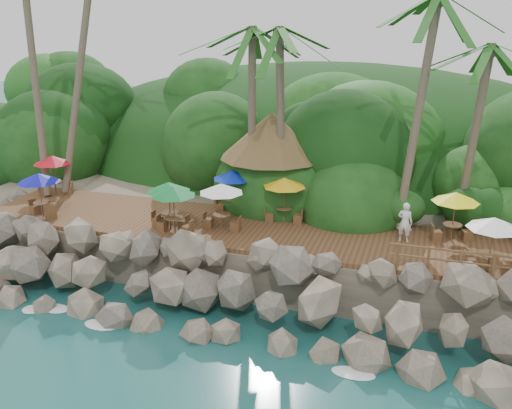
% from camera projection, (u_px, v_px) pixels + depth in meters
% --- Properties ---
extents(ground, '(140.00, 140.00, 0.00)m').
position_uv_depth(ground, '(205.00, 346.00, 19.73)').
color(ground, '#19514F').
rests_on(ground, ground).
extents(land_base, '(32.00, 25.20, 2.10)m').
position_uv_depth(land_base, '(306.00, 191.00, 33.83)').
color(land_base, gray).
rests_on(land_base, ground).
extents(jungle_hill, '(44.80, 28.00, 15.40)m').
position_uv_depth(jungle_hill, '(328.00, 176.00, 40.94)').
color(jungle_hill, '#143811').
rests_on(jungle_hill, ground).
extents(seawall, '(29.00, 4.00, 2.30)m').
position_uv_depth(seawall, '(224.00, 292.00, 21.17)').
color(seawall, gray).
rests_on(seawall, ground).
extents(terrace, '(26.00, 5.00, 0.20)m').
position_uv_depth(terrace, '(256.00, 230.00, 24.44)').
color(terrace, brown).
rests_on(terrace, land_base).
extents(jungle_foliage, '(44.00, 16.00, 12.00)m').
position_uv_depth(jungle_foliage, '(301.00, 212.00, 33.27)').
color(jungle_foliage, '#143811').
rests_on(jungle_foliage, ground).
extents(foam_line, '(25.20, 0.80, 0.06)m').
position_uv_depth(foam_line, '(208.00, 341.00, 19.99)').
color(foam_line, white).
rests_on(foam_line, ground).
extents(palapa, '(5.02, 5.02, 4.60)m').
position_uv_depth(palapa, '(272.00, 135.00, 26.41)').
color(palapa, brown).
rests_on(palapa, ground).
extents(dining_clusters, '(25.22, 5.14, 2.10)m').
position_uv_depth(dining_clusters, '(278.00, 193.00, 23.46)').
color(dining_clusters, brown).
rests_on(dining_clusters, terrace).
extents(railing, '(7.20, 0.10, 1.00)m').
position_uv_depth(railing, '(494.00, 265.00, 19.35)').
color(railing, brown).
rests_on(railing, terrace).
extents(waiter, '(0.69, 0.53, 1.70)m').
position_uv_depth(waiter, '(405.00, 222.00, 22.68)').
color(waiter, white).
rests_on(waiter, terrace).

